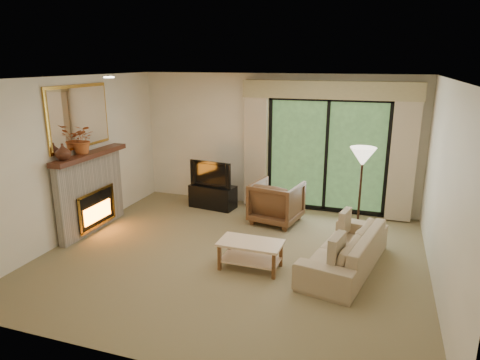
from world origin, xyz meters
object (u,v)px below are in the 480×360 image
(media_console, at_px, (213,196))
(armchair, at_px, (277,202))
(sofa, at_px, (345,249))
(coffee_table, at_px, (251,255))

(media_console, distance_m, armchair, 1.46)
(media_console, height_order, sofa, sofa)
(armchair, bearing_deg, coffee_table, 102.89)
(media_console, relative_size, coffee_table, 1.02)
(coffee_table, bearing_deg, media_console, 124.03)
(sofa, distance_m, coffee_table, 1.32)
(media_console, xyz_separation_m, coffee_table, (1.48, -2.25, -0.03))
(sofa, bearing_deg, coffee_table, -59.64)
(media_console, height_order, coffee_table, media_console)
(armchair, xyz_separation_m, sofa, (1.34, -1.44, -0.10))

